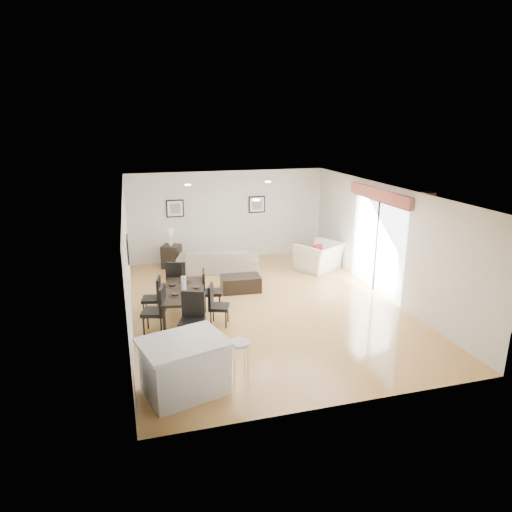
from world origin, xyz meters
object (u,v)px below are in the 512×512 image
object	(u,v)px
dining_table	(184,293)
dining_chair_head	(192,315)
bar_stool	(239,348)
dining_chair_efar	(208,288)
armchair	(319,256)
dining_chair_foot	(177,280)
dining_chair_wnear	(158,307)
side_table	(172,256)
coffee_table	(241,283)
kitchen_island	(184,366)
sofa	(218,260)
dining_chair_enear	(216,303)
dining_chair_wfar	(155,295)

from	to	relation	value
dining_table	dining_chair_head	bearing A→B (deg)	-78.90
bar_stool	dining_chair_efar	bearing A→B (deg)	89.31
armchair	dining_chair_foot	distance (m)	4.43
dining_chair_head	dining_table	bearing A→B (deg)	111.12
armchair	dining_chair_wnear	bearing A→B (deg)	0.47
armchair	side_table	xyz separation A→B (m)	(-4.07, 1.34, -0.06)
coffee_table	kitchen_island	size ratio (longest dim) A/B	0.65
side_table	dining_chair_foot	bearing A→B (deg)	-92.37
dining_chair_foot	side_table	xyz separation A→B (m)	(0.12, 2.78, -0.25)
dining_chair_head	dining_chair_foot	size ratio (longest dim) A/B	0.98
bar_stool	kitchen_island	bearing A→B (deg)	180.00
dining_table	sofa	bearing A→B (deg)	76.14
dining_table	side_table	xyz separation A→B (m)	(0.08, 3.82, -0.30)
dining_chair_enear	coffee_table	bearing A→B (deg)	-8.87
dining_chair_enear	dining_chair_head	distance (m)	0.86
dining_chair_wnear	kitchen_island	distance (m)	2.29
dining_chair_head	sofa	bearing A→B (deg)	92.00
armchair	dining_chair_efar	size ratio (longest dim) A/B	1.29
dining_chair_wnear	dining_chair_efar	size ratio (longest dim) A/B	1.07
dining_chair_wfar	dining_chair_efar	size ratio (longest dim) A/B	0.95
coffee_table	dining_chair_head	bearing A→B (deg)	-118.49
dining_chair_wfar	side_table	world-z (taller)	dining_chair_wfar
dining_chair_wnear	dining_chair_enear	distance (m)	1.19
dining_chair_head	kitchen_island	bearing A→B (deg)	-82.72
dining_chair_foot	bar_stool	world-z (taller)	dining_chair_foot
coffee_table	armchair	bearing A→B (deg)	26.55
dining_chair_head	side_table	xyz separation A→B (m)	(0.05, 4.85, -0.23)
dining_chair_head	dining_chair_foot	bearing A→B (deg)	111.22
dining_chair_foot	dining_chair_efar	bearing A→B (deg)	157.43
dining_chair_wfar	side_table	distance (m)	3.48
dining_chair_foot	coffee_table	bearing A→B (deg)	-145.98
armchair	kitchen_island	distance (m)	6.86
dining_chair_enear	dining_chair_head	size ratio (longest dim) A/B	0.88
coffee_table	side_table	xyz separation A→B (m)	(-1.49, 2.42, 0.14)
dining_chair_wfar	dining_chair_foot	distance (m)	0.85
dining_chair_head	coffee_table	xyz separation A→B (m)	(1.54, 2.43, -0.37)
dining_chair_enear	side_table	world-z (taller)	dining_chair_enear
side_table	kitchen_island	distance (m)	6.54
dining_table	dining_chair_head	distance (m)	1.04
dining_chair_efar	side_table	world-z (taller)	dining_chair_efar
dining_chair_wnear	kitchen_island	xyz separation A→B (m)	(0.25, -2.27, -0.10)
armchair	kitchen_island	world-z (taller)	kitchen_island
armchair	coffee_table	distance (m)	2.81
dining_table	kitchen_island	distance (m)	2.74
dining_chair_wfar	coffee_table	world-z (taller)	dining_chair_wfar
dining_table	dining_chair_foot	xyz separation A→B (m)	(-0.03, 1.04, -0.05)
dining_chair_wnear	dining_chair_efar	distance (m)	1.47
armchair	bar_stool	distance (m)	6.32
side_table	dining_chair_head	bearing A→B (deg)	-90.63
dining_chair_head	bar_stool	xyz separation A→B (m)	(0.53, -1.68, 0.09)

